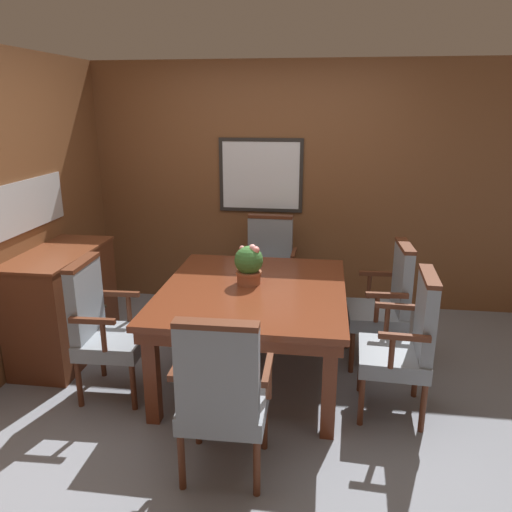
{
  "coord_description": "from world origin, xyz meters",
  "views": [
    {
      "loc": [
        0.53,
        -3.19,
        2.04
      ],
      "look_at": [
        0.04,
        0.4,
        0.93
      ],
      "focal_mm": 35.0,
      "sensor_mm": 36.0,
      "label": 1
    }
  ],
  "objects_px": {
    "chair_right_near": "(406,340)",
    "sideboard_cabinet": "(64,304)",
    "chair_right_far": "(387,300)",
    "potted_plant": "(249,264)",
    "chair_head_near": "(222,394)",
    "dining_table": "(253,299)",
    "chair_head_far": "(269,265)",
    "chair_left_near": "(102,324)"
  },
  "relations": [
    {
      "from": "chair_right_near",
      "to": "sideboard_cabinet",
      "type": "bearing_deg",
      "value": -96.91
    },
    {
      "from": "chair_right_far",
      "to": "potted_plant",
      "type": "relative_size",
      "value": 3.28
    },
    {
      "from": "chair_head_near",
      "to": "potted_plant",
      "type": "height_order",
      "value": "potted_plant"
    },
    {
      "from": "dining_table",
      "to": "chair_head_far",
      "type": "relative_size",
      "value": 1.54
    },
    {
      "from": "chair_right_near",
      "to": "chair_head_far",
      "type": "bearing_deg",
      "value": -140.95
    },
    {
      "from": "chair_right_near",
      "to": "chair_left_near",
      "type": "bearing_deg",
      "value": -86.1
    },
    {
      "from": "chair_head_far",
      "to": "chair_right_near",
      "type": "distance_m",
      "value": 1.84
    },
    {
      "from": "chair_right_far",
      "to": "dining_table",
      "type": "bearing_deg",
      "value": -72.27
    },
    {
      "from": "potted_plant",
      "to": "sideboard_cabinet",
      "type": "bearing_deg",
      "value": 178.41
    },
    {
      "from": "chair_right_near",
      "to": "chair_head_near",
      "type": "bearing_deg",
      "value": -50.92
    },
    {
      "from": "chair_left_near",
      "to": "potted_plant",
      "type": "relative_size",
      "value": 3.28
    },
    {
      "from": "chair_head_near",
      "to": "potted_plant",
      "type": "xyz_separation_m",
      "value": [
        -0.03,
        1.21,
        0.35
      ]
    },
    {
      "from": "potted_plant",
      "to": "dining_table",
      "type": "bearing_deg",
      "value": -63.25
    },
    {
      "from": "chair_right_near",
      "to": "chair_head_near",
      "type": "height_order",
      "value": "same"
    },
    {
      "from": "chair_right_near",
      "to": "potted_plant",
      "type": "xyz_separation_m",
      "value": [
        -1.12,
        0.42,
        0.35
      ]
    },
    {
      "from": "chair_left_near",
      "to": "sideboard_cabinet",
      "type": "bearing_deg",
      "value": 46.58
    },
    {
      "from": "chair_head_near",
      "to": "sideboard_cabinet",
      "type": "bearing_deg",
      "value": -39.2
    },
    {
      "from": "chair_right_near",
      "to": "chair_head_near",
      "type": "xyz_separation_m",
      "value": [
        -1.08,
        -0.79,
        0.0
      ]
    },
    {
      "from": "chair_head_far",
      "to": "chair_left_near",
      "type": "distance_m",
      "value": 1.83
    },
    {
      "from": "sideboard_cabinet",
      "to": "chair_head_near",
      "type": "bearing_deg",
      "value": -38.28
    },
    {
      "from": "chair_right_far",
      "to": "chair_left_near",
      "type": "height_order",
      "value": "same"
    },
    {
      "from": "chair_right_near",
      "to": "chair_right_far",
      "type": "relative_size",
      "value": 1.0
    },
    {
      "from": "potted_plant",
      "to": "chair_right_far",
      "type": "bearing_deg",
      "value": 14.73
    },
    {
      "from": "chair_right_far",
      "to": "sideboard_cabinet",
      "type": "relative_size",
      "value": 0.96
    },
    {
      "from": "dining_table",
      "to": "chair_head_near",
      "type": "height_order",
      "value": "chair_head_near"
    },
    {
      "from": "chair_right_near",
      "to": "chair_right_far",
      "type": "height_order",
      "value": "same"
    },
    {
      "from": "chair_right_far",
      "to": "chair_left_near",
      "type": "distance_m",
      "value": 2.18
    },
    {
      "from": "sideboard_cabinet",
      "to": "chair_head_far",
      "type": "bearing_deg",
      "value": 32.78
    },
    {
      "from": "chair_head_far",
      "to": "potted_plant",
      "type": "relative_size",
      "value": 3.28
    },
    {
      "from": "chair_left_near",
      "to": "sideboard_cabinet",
      "type": "relative_size",
      "value": 0.96
    },
    {
      "from": "chair_right_far",
      "to": "potted_plant",
      "type": "height_order",
      "value": "potted_plant"
    },
    {
      "from": "chair_head_near",
      "to": "chair_left_near",
      "type": "height_order",
      "value": "same"
    },
    {
      "from": "dining_table",
      "to": "chair_right_near",
      "type": "xyz_separation_m",
      "value": [
        1.07,
        -0.33,
        -0.1
      ]
    },
    {
      "from": "dining_table",
      "to": "sideboard_cabinet",
      "type": "height_order",
      "value": "sideboard_cabinet"
    },
    {
      "from": "potted_plant",
      "to": "chair_head_far",
      "type": "bearing_deg",
      "value": 88.34
    },
    {
      "from": "chair_left_near",
      "to": "chair_right_near",
      "type": "bearing_deg",
      "value": -91.28
    },
    {
      "from": "chair_right_near",
      "to": "chair_right_far",
      "type": "xyz_separation_m",
      "value": [
        -0.05,
        0.7,
        0.0
      ]
    },
    {
      "from": "chair_left_near",
      "to": "sideboard_cabinet",
      "type": "xyz_separation_m",
      "value": [
        -0.57,
        0.5,
        -0.08
      ]
    },
    {
      "from": "chair_head_far",
      "to": "potted_plant",
      "type": "distance_m",
      "value": 1.12
    },
    {
      "from": "chair_head_far",
      "to": "chair_left_near",
      "type": "xyz_separation_m",
      "value": [
        -1.02,
        -1.52,
        0.0
      ]
    },
    {
      "from": "chair_head_far",
      "to": "chair_right_near",
      "type": "bearing_deg",
      "value": -52.71
    },
    {
      "from": "chair_right_near",
      "to": "sideboard_cabinet",
      "type": "xyz_separation_m",
      "value": [
        -2.67,
        0.47,
        -0.08
      ]
    }
  ]
}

